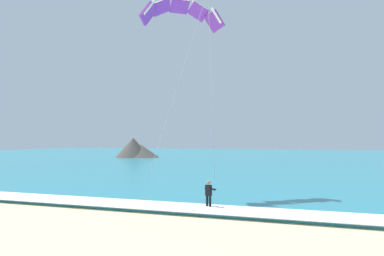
{
  "coord_description": "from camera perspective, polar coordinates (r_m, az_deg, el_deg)",
  "views": [
    {
      "loc": [
        3.92,
        -6.42,
        4.01
      ],
      "look_at": [
        -3.07,
        14.94,
        4.75
      ],
      "focal_mm": 32.43,
      "sensor_mm": 36.0,
      "label": 1
    }
  ],
  "objects": [
    {
      "name": "surf_foam",
      "position": [
        19.15,
        6.12,
        -13.3
      ],
      "size": [
        200.0,
        2.53,
        0.04
      ],
      "primitive_type": "cube",
      "color": "white",
      "rests_on": "sea"
    },
    {
      "name": "kitesurfer",
      "position": [
        19.94,
        2.77,
        -10.75
      ],
      "size": [
        0.63,
        0.62,
        1.69
      ],
      "color": "black",
      "rests_on": "ground"
    },
    {
      "name": "surfboard",
      "position": [
        20.08,
        2.75,
        -13.34
      ],
      "size": [
        0.86,
        1.47,
        0.09
      ],
      "color": "white",
      "rests_on": "ground"
    },
    {
      "name": "headland_left",
      "position": [
        75.66,
        -9.15,
        -3.65
      ],
      "size": [
        10.37,
        9.95,
        4.4
      ],
      "color": "#665B51",
      "rests_on": "ground"
    },
    {
      "name": "kite_primary",
      "position": [
        26.58,
        -1.82,
        18.54
      ],
      "size": [
        5.46,
        5.85,
        13.07
      ],
      "color": "purple"
    },
    {
      "name": "sea",
      "position": [
        77.56,
        15.27,
        -4.72
      ],
      "size": [
        200.0,
        120.0,
        0.2
      ],
      "primitive_type": "cube",
      "color": "teal",
      "rests_on": "ground"
    }
  ]
}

